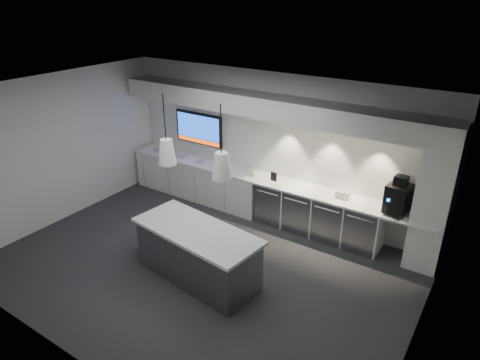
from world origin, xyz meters
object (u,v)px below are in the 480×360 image
Objects in this scene: coffee_machine at (398,197)px; island at (198,254)px; bin at (148,239)px; wall_tv at (199,128)px.

island is at bearing -127.82° from coffee_machine.
bin is 0.73× the size of coffee_machine.
bin is at bearing -177.75° from island.
wall_tv is 0.55× the size of island.
coffee_machine reaches higher than bin.
island is (2.05, -2.68, -1.09)m from wall_tv.
wall_tv is 4.57m from coffee_machine.
coffee_machine reaches higher than island.
coffee_machine is (2.49, 2.43, 0.71)m from island.
wall_tv is 1.87× the size of coffee_machine.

